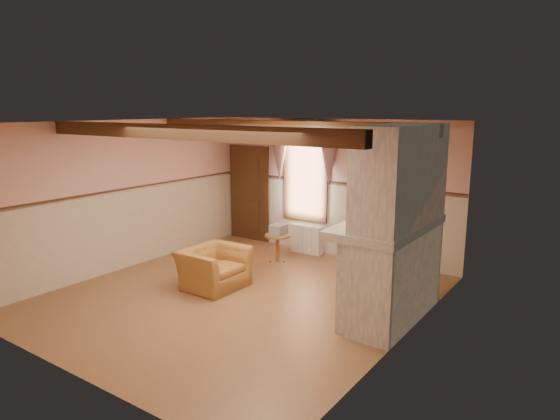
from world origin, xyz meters
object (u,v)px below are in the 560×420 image
Objects in this scene: mantel_clock at (408,206)px; oil_lamp at (405,205)px; radiator at (307,239)px; bowl at (385,220)px; armchair at (213,268)px; side_table at (278,248)px.

mantel_clock is 0.86× the size of oil_lamp.
bowl is at bearing -41.00° from radiator.
mantel_clock is at bearing -64.57° from armchair.
mantel_clock is at bearing 90.00° from oil_lamp.
side_table is at bearing -1.61° from armchair.
oil_lamp reaches higher than armchair.
mantel_clock reaches higher than bowl.
radiator is at bearing 151.26° from oil_lamp.
radiator is 2.19× the size of bowl.
mantel_clock is (2.81, -0.47, 1.25)m from side_table.
side_table is 3.11m from mantel_clock.
armchair is at bearing -155.02° from mantel_clock.
oil_lamp reaches higher than side_table.
side_table is at bearing -103.13° from radiator.
bowl is at bearing -80.33° from armchair.
mantel_clock is at bearing -27.75° from radiator.
mantel_clock reaches higher than radiator.
armchair is 3.38m from mantel_clock.
oil_lamp is at bearing -67.11° from armchair.
armchair is 3.34m from oil_lamp.
side_table is at bearing 154.42° from bowl.
oil_lamp reaches higher than mantel_clock.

